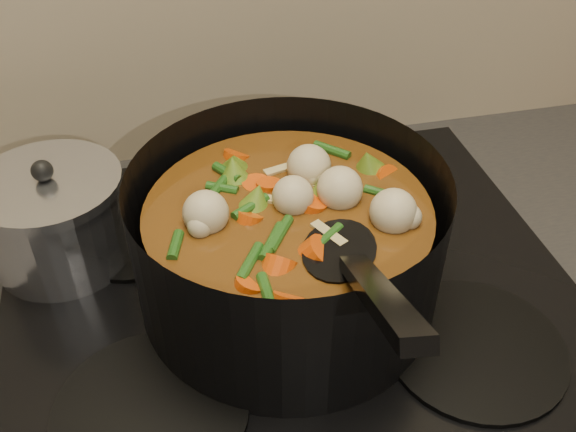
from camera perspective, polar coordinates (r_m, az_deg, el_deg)
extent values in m
cube|color=black|center=(0.75, 0.13, -8.52)|extent=(2.64, 0.64, 0.05)
cube|color=black|center=(0.72, 0.13, -6.65)|extent=(0.62, 0.54, 0.02)
cylinder|color=black|center=(0.62, -12.09, -16.51)|extent=(0.18, 0.18, 0.01)
cylinder|color=black|center=(0.68, 16.31, -11.13)|extent=(0.18, 0.18, 0.01)
cylinder|color=black|center=(0.80, -13.26, -1.16)|extent=(0.18, 0.18, 0.01)
cylinder|color=black|center=(0.84, 8.73, 2.00)|extent=(0.18, 0.18, 0.01)
cylinder|color=black|center=(0.65, 0.00, -2.15)|extent=(0.39, 0.39, 0.16)
cylinder|color=black|center=(0.70, 0.00, -6.61)|extent=(0.31, 0.31, 0.01)
cylinder|color=#643511|center=(0.66, 0.00, -2.99)|extent=(0.28, 0.28, 0.11)
cylinder|color=#E5500A|center=(0.64, 3.67, 0.95)|extent=(0.03, 0.03, 0.03)
cylinder|color=#E5500A|center=(0.68, 2.46, 4.03)|extent=(0.04, 0.04, 0.03)
cylinder|color=#E5500A|center=(0.70, -4.52, 5.13)|extent=(0.04, 0.04, 0.03)
cylinder|color=#E5500A|center=(0.63, -5.25, 0.71)|extent=(0.03, 0.04, 0.03)
cylinder|color=#E5500A|center=(0.58, -5.97, -3.85)|extent=(0.04, 0.04, 0.03)
cylinder|color=#E5500A|center=(0.60, 0.88, -2.05)|extent=(0.04, 0.04, 0.03)
cylinder|color=#E5500A|center=(0.61, 6.47, -1.34)|extent=(0.04, 0.04, 0.03)
cylinder|color=#E5500A|center=(0.68, 7.87, 3.31)|extent=(0.04, 0.03, 0.03)
cylinder|color=#E5500A|center=(0.67, 0.48, 3.51)|extent=(0.04, 0.04, 0.03)
cylinder|color=#E5500A|center=(0.68, -5.77, 3.62)|extent=(0.04, 0.04, 0.03)
cylinder|color=#E5500A|center=(0.62, -3.77, -0.10)|extent=(0.03, 0.03, 0.03)
sphere|color=beige|center=(0.63, 5.80, 2.24)|extent=(0.04, 0.04, 0.04)
sphere|color=beige|center=(0.67, -1.58, 4.73)|extent=(0.04, 0.04, 0.04)
sphere|color=beige|center=(0.60, -5.88, 0.14)|extent=(0.04, 0.04, 0.04)
sphere|color=beige|center=(0.57, 2.54, -2.31)|extent=(0.04, 0.04, 0.04)
sphere|color=beige|center=(0.64, 5.27, 2.98)|extent=(0.04, 0.04, 0.04)
cone|color=olive|center=(0.56, 3.54, -4.21)|extent=(0.04, 0.04, 0.04)
cone|color=olive|center=(0.66, 7.05, 3.13)|extent=(0.04, 0.04, 0.04)
cone|color=olive|center=(0.69, -3.65, 5.08)|extent=(0.04, 0.04, 0.04)
cone|color=olive|center=(0.59, -7.38, -1.85)|extent=(0.04, 0.04, 0.04)
cone|color=olive|center=(0.57, 5.25, -3.53)|extent=(0.04, 0.04, 0.04)
cylinder|color=#215418|center=(0.66, 1.81, 3.19)|extent=(0.01, 0.04, 0.01)
cylinder|color=#215418|center=(0.70, -3.79, 5.78)|extent=(0.04, 0.03, 0.01)
cylinder|color=#215418|center=(0.64, -7.60, 1.97)|extent=(0.04, 0.02, 0.01)
cylinder|color=#215418|center=(0.59, -5.17, -1.63)|extent=(0.03, 0.04, 0.01)
cylinder|color=#215418|center=(0.59, -0.08, -2.04)|extent=(0.03, 0.04, 0.01)
cylinder|color=#215418|center=(0.58, 8.25, -3.39)|extent=(0.04, 0.02, 0.01)
cylinder|color=#215418|center=(0.64, 7.68, 1.82)|extent=(0.04, 0.03, 0.01)
cylinder|color=#215418|center=(0.67, 2.66, 4.04)|extent=(0.01, 0.04, 0.01)
cylinder|color=#215418|center=(0.66, -1.68, 3.22)|extent=(0.04, 0.03, 0.01)
cylinder|color=#215418|center=(0.65, -9.15, 2.36)|extent=(0.04, 0.02, 0.01)
cylinder|color=#215418|center=(0.59, -6.91, -2.28)|extent=(0.03, 0.04, 0.01)
cylinder|color=#215418|center=(0.57, -0.30, -3.35)|extent=(0.03, 0.04, 0.01)
cube|color=tan|center=(0.63, -7.02, 1.16)|extent=(0.05, 0.01, 0.00)
cube|color=tan|center=(0.57, -1.82, -3.93)|extent=(0.02, 0.05, 0.00)
cube|color=tan|center=(0.60, 6.82, -0.91)|extent=(0.04, 0.03, 0.00)
cube|color=tan|center=(0.68, 3.38, 4.32)|extent=(0.04, 0.04, 0.00)
cube|color=tan|center=(0.67, -5.15, 3.48)|extent=(0.03, 0.05, 0.00)
cube|color=tan|center=(0.59, -5.69, -2.30)|extent=(0.05, 0.02, 0.00)
ellipsoid|color=black|center=(0.58, 4.57, -3.18)|extent=(0.10, 0.11, 0.01)
cube|color=black|center=(0.47, 8.06, -6.97)|extent=(0.05, 0.19, 0.11)
cylinder|color=silver|center=(0.76, -19.80, -0.59)|extent=(0.15, 0.15, 0.10)
cylinder|color=silver|center=(0.73, -20.71, 2.67)|extent=(0.16, 0.16, 0.01)
sphere|color=black|center=(0.72, -21.02, 3.78)|extent=(0.02, 0.02, 0.02)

